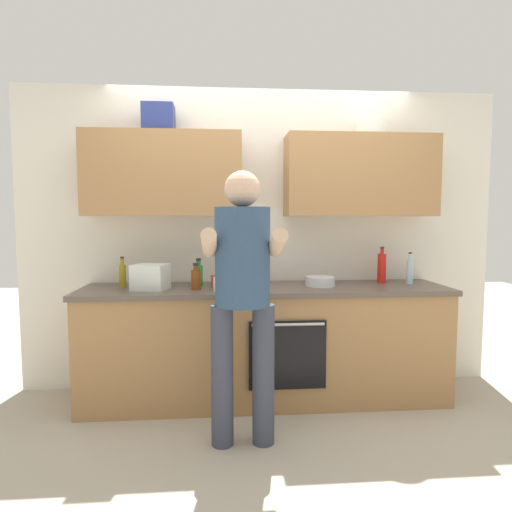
# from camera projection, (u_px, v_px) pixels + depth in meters

# --- Properties ---
(ground_plane) EXTENTS (12.00, 12.00, 0.00)m
(ground_plane) POSITION_uv_depth(u_px,v_px,m) (265.00, 399.00, 3.49)
(ground_plane) COLOR #B2A893
(back_wall_unit) EXTENTS (4.00, 0.38, 2.50)m
(back_wall_unit) POSITION_uv_depth(u_px,v_px,m) (262.00, 210.00, 3.63)
(back_wall_unit) COLOR silver
(back_wall_unit) RESTS_ON ground
(counter) EXTENTS (2.84, 0.67, 0.90)m
(counter) POSITION_uv_depth(u_px,v_px,m) (266.00, 343.00, 3.45)
(counter) COLOR #A37547
(counter) RESTS_ON ground
(person_standing) EXTENTS (0.49, 0.45, 1.72)m
(person_standing) POSITION_uv_depth(u_px,v_px,m) (243.00, 285.00, 2.70)
(person_standing) COLOR #383D4C
(person_standing) RESTS_ON ground
(bottle_soda) EXTENTS (0.06, 0.06, 0.22)m
(bottle_soda) POSITION_uv_depth(u_px,v_px,m) (199.00, 274.00, 3.43)
(bottle_soda) COLOR #198C33
(bottle_soda) RESTS_ON counter
(bottle_oil) EXTENTS (0.05, 0.05, 0.23)m
(bottle_oil) POSITION_uv_depth(u_px,v_px,m) (122.00, 275.00, 3.42)
(bottle_oil) COLOR olive
(bottle_oil) RESTS_ON counter
(bottle_syrup) EXTENTS (0.06, 0.06, 0.23)m
(bottle_syrup) POSITION_uv_depth(u_px,v_px,m) (250.00, 277.00, 3.31)
(bottle_syrup) COLOR #8C4C14
(bottle_syrup) RESTS_ON counter
(bottle_juice) EXTENTS (0.07, 0.07, 0.28)m
(bottle_juice) POSITION_uv_depth(u_px,v_px,m) (255.00, 269.00, 3.56)
(bottle_juice) COLOR orange
(bottle_juice) RESTS_ON counter
(bottle_hotsauce) EXTENTS (0.07, 0.07, 0.30)m
(bottle_hotsauce) POSITION_uv_depth(u_px,v_px,m) (382.00, 268.00, 3.62)
(bottle_hotsauce) COLOR red
(bottle_hotsauce) RESTS_ON counter
(bottle_vinegar) EXTENTS (0.07, 0.07, 0.20)m
(bottle_vinegar) POSITION_uv_depth(u_px,v_px,m) (196.00, 279.00, 3.27)
(bottle_vinegar) COLOR brown
(bottle_vinegar) RESTS_ON counter
(bottle_water) EXTENTS (0.05, 0.05, 0.26)m
(bottle_water) POSITION_uv_depth(u_px,v_px,m) (410.00, 271.00, 3.57)
(bottle_water) COLOR silver
(bottle_water) RESTS_ON counter
(cup_ceramic) EXTENTS (0.08, 0.08, 0.10)m
(cup_ceramic) POSITION_uv_depth(u_px,v_px,m) (216.00, 281.00, 3.35)
(cup_ceramic) COLOR #BF4C47
(cup_ceramic) RESTS_ON counter
(cup_coffee) EXTENTS (0.09, 0.09, 0.10)m
(cup_coffee) POSITION_uv_depth(u_px,v_px,m) (219.00, 284.00, 3.19)
(cup_coffee) COLOR white
(cup_coffee) RESTS_ON counter
(mixing_bowl) EXTENTS (0.23, 0.23, 0.07)m
(mixing_bowl) POSITION_uv_depth(u_px,v_px,m) (320.00, 281.00, 3.45)
(mixing_bowl) COLOR silver
(mixing_bowl) RESTS_ON counter
(grocery_bag_produce) EXTENTS (0.29, 0.26, 0.19)m
(grocery_bag_produce) POSITION_uv_depth(u_px,v_px,m) (150.00, 277.00, 3.27)
(grocery_bag_produce) COLOR silver
(grocery_bag_produce) RESTS_ON counter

